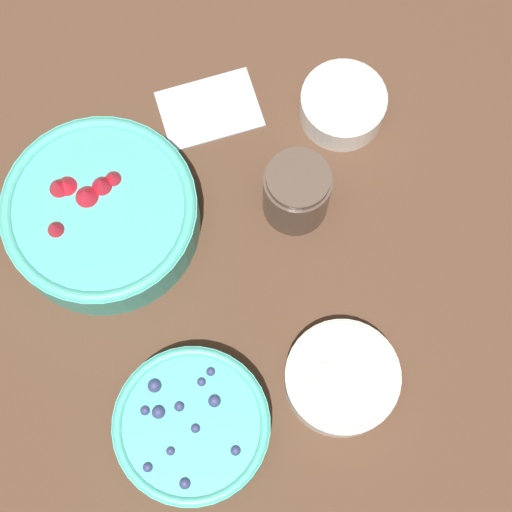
% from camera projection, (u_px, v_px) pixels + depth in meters
% --- Properties ---
extents(ground_plane, '(4.00, 4.00, 0.00)m').
position_uv_depth(ground_plane, '(172.00, 266.00, 1.09)').
color(ground_plane, '#4C3323').
extents(bowl_strawberries, '(0.24, 0.24, 0.09)m').
position_uv_depth(bowl_strawberries, '(101.00, 213.00, 1.06)').
color(bowl_strawberries, '#47AD9E').
rests_on(bowl_strawberries, ground_plane).
extents(bowl_blueberries, '(0.18, 0.18, 0.06)m').
position_uv_depth(bowl_blueberries, '(192.00, 426.00, 1.00)').
color(bowl_blueberries, '#47AD9E').
rests_on(bowl_blueberries, ground_plane).
extents(bowl_bananas, '(0.14, 0.14, 0.05)m').
position_uv_depth(bowl_bananas, '(342.00, 378.00, 1.02)').
color(bowl_bananas, silver).
rests_on(bowl_bananas, ground_plane).
extents(bowl_cream, '(0.11, 0.11, 0.06)m').
position_uv_depth(bowl_cream, '(343.00, 104.00, 1.12)').
color(bowl_cream, white).
rests_on(bowl_cream, ground_plane).
extents(jar_chocolate, '(0.08, 0.08, 0.10)m').
position_uv_depth(jar_chocolate, '(296.00, 193.00, 1.06)').
color(jar_chocolate, '#4C3D33').
rests_on(jar_chocolate, ground_plane).
extents(napkin, '(0.15, 0.11, 0.01)m').
position_uv_depth(napkin, '(209.00, 109.00, 1.14)').
color(napkin, '#B2BCC6').
rests_on(napkin, ground_plane).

